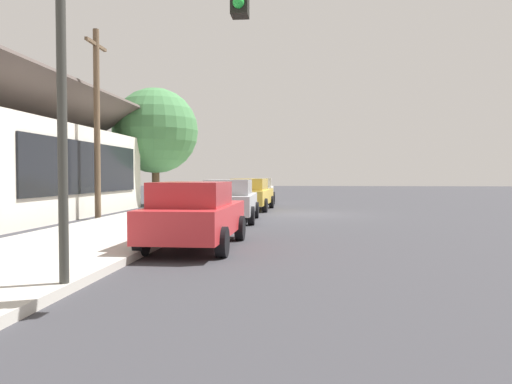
{
  "coord_description": "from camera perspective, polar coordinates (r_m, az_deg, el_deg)",
  "views": [
    {
      "loc": [
        -21.65,
        0.15,
        1.74
      ],
      "look_at": [
        0.44,
        2.21,
        0.98
      ],
      "focal_mm": 33.75,
      "sensor_mm": 36.0,
      "label": 1
    }
  ],
  "objects": [
    {
      "name": "car_cherry",
      "position": [
        11.61,
        -7.23,
        -2.63
      ],
      "size": [
        4.45,
        2.02,
        1.59
      ],
      "rotation": [
        0.0,
        0.0,
        -0.01
      ],
      "color": "red",
      "rests_on": "ground"
    },
    {
      "name": "storefront_building",
      "position": [
        22.56,
        -26.32,
        2.46
      ],
      "size": [
        13.4,
        6.48,
        5.53
      ],
      "color": "silver",
      "rests_on": "ground"
    },
    {
      "name": "car_mustard",
      "position": [
        24.18,
        -0.61,
        -0.24
      ],
      "size": [
        4.95,
        2.13,
        1.59
      ],
      "rotation": [
        0.0,
        0.0,
        -0.04
      ],
      "color": "gold",
      "rests_on": "ground"
    },
    {
      "name": "ground_plane",
      "position": [
        21.72,
        5.72,
        -2.65
      ],
      "size": [
        120.0,
        120.0,
        0.0
      ],
      "primitive_type": "plane",
      "color": "#38383D"
    },
    {
      "name": "fire_hydrant_red",
      "position": [
        19.95,
        -6.39,
        -1.63
      ],
      "size": [
        0.22,
        0.22,
        0.71
      ],
      "color": "red",
      "rests_on": "sidewalk_curb"
    },
    {
      "name": "car_ivory",
      "position": [
        30.7,
        0.43,
        0.23
      ],
      "size": [
        4.94,
        2.13,
        1.59
      ],
      "rotation": [
        0.0,
        0.0,
        0.05
      ],
      "color": "silver",
      "rests_on": "ground"
    },
    {
      "name": "sidewalk_curb",
      "position": [
        22.38,
        -8.78,
        -2.32
      ],
      "size": [
        60.0,
        4.2,
        0.16
      ],
      "primitive_type": "cube",
      "color": "beige",
      "rests_on": "ground"
    },
    {
      "name": "utility_pole_wooden",
      "position": [
        20.23,
        -18.34,
        8.07
      ],
      "size": [
        1.8,
        0.24,
        7.5
      ],
      "color": "brown",
      "rests_on": "ground"
    },
    {
      "name": "shade_tree",
      "position": [
        28.87,
        -11.84,
        7.09
      ],
      "size": [
        4.95,
        4.95,
        6.84
      ],
      "color": "brown",
      "rests_on": "ground"
    },
    {
      "name": "car_silver",
      "position": [
        18.2,
        -3.13,
        -0.96
      ],
      "size": [
        4.48,
        2.14,
        1.59
      ],
      "rotation": [
        0.0,
        0.0,
        0.04
      ],
      "color": "silver",
      "rests_on": "ground"
    },
    {
      "name": "traffic_light_main",
      "position": [
        7.32,
        -14.46,
        15.74
      ],
      "size": [
        0.37,
        2.79,
        5.2
      ],
      "color": "#383833",
      "rests_on": "ground"
    }
  ]
}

